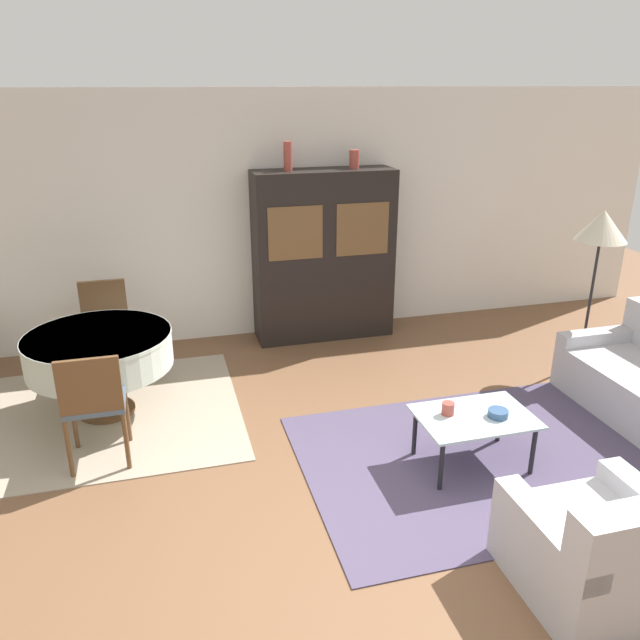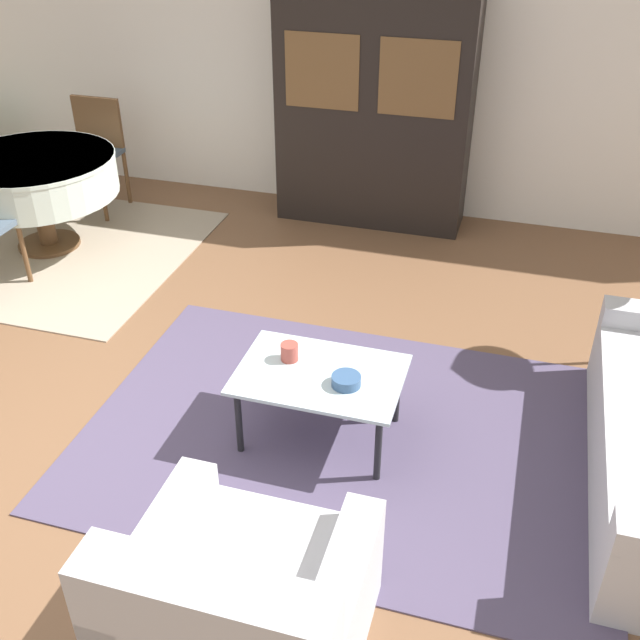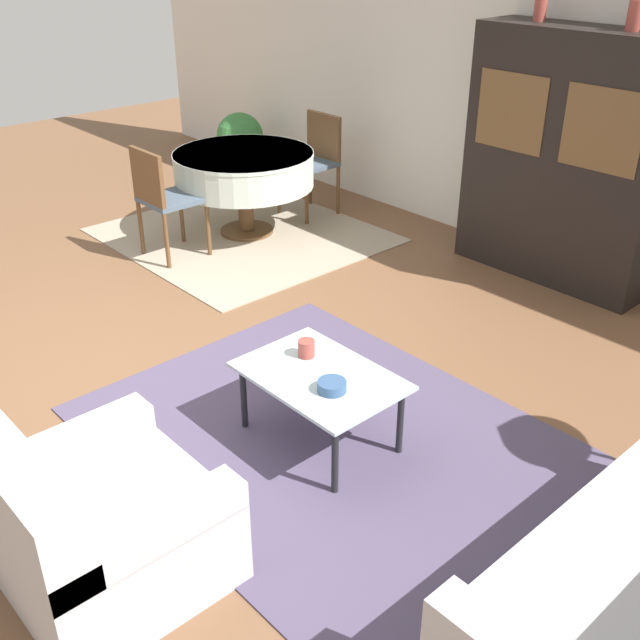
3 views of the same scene
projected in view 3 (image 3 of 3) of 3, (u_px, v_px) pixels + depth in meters
The scene contains 14 objects.
ground_plane at pixel (134, 388), 4.59m from camera, with size 14.00×14.00×0.00m, color brown.
wall_back at pixel (509, 84), 6.09m from camera, with size 10.00×0.06×2.70m.
area_rug at pixel (342, 448), 4.06m from camera, with size 2.82×2.02×0.01m.
dining_rug at pixel (243, 235), 6.79m from camera, with size 2.24×2.08×0.01m.
armchair at pixel (96, 526), 3.13m from camera, with size 0.89×0.84×0.79m.
coffee_table at pixel (320, 382), 3.95m from camera, with size 0.86×0.59×0.42m.
display_cabinet at pixel (565, 159), 5.62m from camera, with size 1.54×0.48×1.88m.
dining_table at pixel (244, 169), 6.56m from camera, with size 1.23×1.23×0.74m.
dining_chair_near at pixel (163, 195), 6.09m from camera, with size 0.44×0.44×0.93m.
dining_chair_far at pixel (314, 157), 7.07m from camera, with size 0.44×0.44×0.93m.
cup at pixel (306, 348), 4.07m from camera, with size 0.09×0.09×0.10m.
bowl at pixel (332, 386), 3.78m from camera, with size 0.15×0.15×0.06m.
vase_short at pixel (636, 16), 4.91m from camera, with size 0.11×0.11×0.19m.
potted_plant at pixel (240, 140), 8.17m from camera, with size 0.51×0.51×0.70m.
Camera 3 is at (3.61, -1.73, 2.54)m, focal length 42.00 mm.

